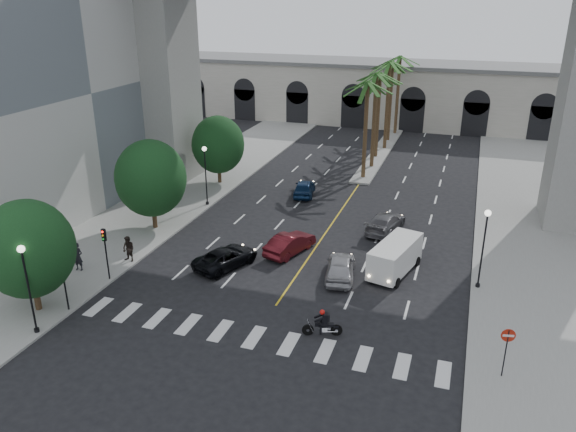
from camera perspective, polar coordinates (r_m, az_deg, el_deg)
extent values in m
plane|color=black|center=(32.41, -2.46, -10.80)|extent=(140.00, 140.00, 0.00)
cube|color=gray|center=(50.60, -12.34, 1.18)|extent=(8.00, 100.00, 0.15)
cube|color=gray|center=(44.29, 23.49, -3.23)|extent=(8.00, 100.00, 0.15)
cube|color=gray|center=(66.51, 9.34, 6.38)|extent=(2.00, 24.00, 0.20)
cube|color=beige|center=(53.14, -26.39, 11.53)|extent=(16.00, 32.00, 20.00)
cube|color=beige|center=(82.16, 11.59, 11.93)|extent=(70.00, 10.00, 8.00)
cube|color=slate|center=(81.57, 11.82, 14.87)|extent=(71.00, 10.50, 0.50)
cube|color=gray|center=(55.77, -12.70, 14.02)|extent=(5.00, 6.00, 20.80)
cylinder|color=#47331E|center=(55.82, 7.86, 8.43)|extent=(0.40, 0.40, 9.50)
cylinder|color=#47331E|center=(59.61, 8.72, 9.39)|extent=(0.40, 0.40, 9.80)
cylinder|color=#47331E|center=(63.57, 9.10, 9.90)|extent=(0.40, 0.40, 9.30)
cylinder|color=#47331E|center=(67.32, 10.03, 10.85)|extent=(0.40, 0.40, 10.10)
cylinder|color=#47331E|center=(71.29, 10.34, 11.22)|extent=(0.40, 0.40, 9.60)
cylinder|color=#47331E|center=(75.13, 11.06, 11.82)|extent=(0.40, 0.40, 9.90)
cylinder|color=#382616|center=(36.00, -24.21, -7.19)|extent=(0.36, 0.36, 2.34)
ellipsoid|color=black|center=(34.80, -24.92, -3.05)|extent=(5.20, 5.20, 5.72)
cylinder|color=#382616|center=(45.24, -13.43, 0.15)|extent=(0.36, 0.36, 2.45)
ellipsoid|color=black|center=(44.26, -13.76, 3.75)|extent=(5.44, 5.44, 5.98)
cylinder|color=#382616|center=(55.17, -6.98, 4.42)|extent=(0.36, 0.36, 2.27)
ellipsoid|color=black|center=(54.42, -7.11, 7.21)|extent=(5.04, 5.04, 5.54)
cylinder|color=black|center=(34.24, -24.14, -10.63)|extent=(0.28, 0.28, 0.36)
cylinder|color=black|center=(33.09, -24.78, -7.07)|extent=(0.11, 0.11, 5.00)
sphere|color=white|center=(32.03, -25.49, -3.05)|extent=(0.40, 0.40, 0.40)
cylinder|color=black|center=(49.72, -8.19, 1.23)|extent=(0.28, 0.28, 0.36)
cylinder|color=black|center=(48.93, -8.34, 3.89)|extent=(0.11, 0.11, 5.00)
sphere|color=white|center=(48.22, -8.50, 6.77)|extent=(0.40, 0.40, 0.40)
cylinder|color=black|center=(37.65, 18.70, -6.77)|extent=(0.28, 0.28, 0.36)
cylinder|color=black|center=(36.61, 19.15, -3.43)|extent=(0.11, 0.11, 5.00)
sphere|color=white|center=(35.65, 19.65, 0.28)|extent=(0.40, 0.40, 0.40)
cylinder|color=black|center=(35.00, -21.73, -6.55)|extent=(0.10, 0.10, 3.50)
cube|color=black|center=(34.35, -22.08, -4.34)|extent=(0.25, 0.18, 0.80)
cylinder|color=black|center=(37.74, -17.95, -3.93)|extent=(0.10, 0.10, 3.50)
cube|color=black|center=(37.14, -18.21, -1.84)|extent=(0.25, 0.18, 0.80)
cylinder|color=black|center=(31.22, 2.03, -11.48)|extent=(0.65, 0.30, 0.65)
cylinder|color=black|center=(31.29, 4.95, -11.48)|extent=(0.65, 0.30, 0.65)
cube|color=silver|center=(31.20, 3.60, -11.35)|extent=(0.50, 0.42, 0.28)
cube|color=black|center=(31.03, 3.31, -10.88)|extent=(0.64, 0.41, 0.22)
cube|color=black|center=(31.08, 4.22, -10.95)|extent=(0.54, 0.39, 0.13)
cylinder|color=black|center=(30.89, 2.50, -10.51)|extent=(0.21, 0.58, 0.03)
cube|color=black|center=(30.84, 3.77, -10.30)|extent=(0.39, 0.48, 0.56)
cube|color=black|center=(30.82, 4.10, -10.22)|extent=(0.24, 0.36, 0.41)
sphere|color=red|center=(30.64, 3.50, -9.72)|extent=(0.28, 0.28, 0.28)
imported|color=#9A999E|center=(36.92, 5.35, -5.16)|extent=(2.58, 4.78, 1.54)
imported|color=#511016|center=(40.14, 0.21, -2.81)|extent=(2.85, 4.75, 1.48)
imported|color=black|center=(38.50, -6.33, -4.20)|extent=(3.87, 5.28, 1.33)
imported|color=slate|center=(44.46, 9.86, -0.65)|extent=(2.88, 5.24, 1.44)
imported|color=#10284D|center=(51.62, 1.66, 2.89)|extent=(2.45, 4.54, 1.47)
cube|color=silver|center=(37.83, 10.84, -4.01)|extent=(3.08, 5.44, 1.90)
cube|color=black|center=(35.70, 9.38, -5.11)|extent=(1.76, 0.65, 0.81)
cylinder|color=black|center=(37.03, 8.38, -5.99)|extent=(0.42, 0.71, 0.67)
cylinder|color=black|center=(36.44, 10.97, -6.66)|extent=(0.42, 0.71, 0.67)
cylinder|color=black|center=(40.03, 10.54, -3.92)|extent=(0.42, 0.71, 0.67)
cylinder|color=black|center=(39.49, 12.96, -4.50)|extent=(0.42, 0.71, 0.67)
imported|color=black|center=(39.84, -20.58, -3.90)|extent=(0.75, 0.53, 1.94)
imported|color=black|center=(40.05, -15.89, -3.25)|extent=(0.99, 0.83, 1.83)
cylinder|color=black|center=(29.43, 21.18, -13.00)|extent=(0.06, 0.06, 2.74)
cylinder|color=#A31C0B|center=(28.86, 21.47, -11.22)|extent=(0.68, 0.17, 0.68)
cube|color=silver|center=(28.86, 21.47, -11.22)|extent=(0.52, 0.13, 0.11)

